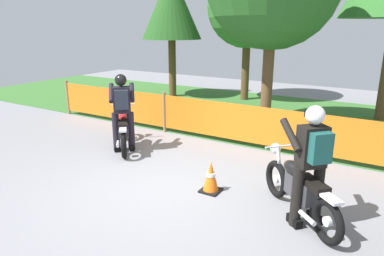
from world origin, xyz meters
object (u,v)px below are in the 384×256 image
(motorcycle_trailing, at_px, (299,188))
(traffic_cone, at_px, (211,177))
(motorcycle_lead, at_px, (124,129))
(rider_lead, at_px, (122,109))
(rider_trailing, at_px, (311,160))

(motorcycle_trailing, bearing_deg, traffic_cone, 41.80)
(traffic_cone, bearing_deg, motorcycle_lead, 161.43)
(motorcycle_trailing, bearing_deg, rider_lead, 32.21)
(motorcycle_lead, xyz_separation_m, traffic_cone, (2.71, -0.91, -0.17))
(motorcycle_lead, distance_m, traffic_cone, 2.86)
(rider_lead, height_order, traffic_cone, rider_lead)
(motorcycle_trailing, bearing_deg, motorcycle_lead, 30.55)
(motorcycle_lead, height_order, rider_trailing, rider_trailing)
(motorcycle_trailing, relative_size, rider_trailing, 0.86)
(rider_lead, bearing_deg, rider_trailing, -143.96)
(motorcycle_trailing, distance_m, rider_lead, 4.13)
(motorcycle_lead, height_order, rider_lead, rider_lead)
(traffic_cone, bearing_deg, motorcycle_trailing, -1.68)
(motorcycle_lead, relative_size, rider_lead, 0.88)
(motorcycle_lead, bearing_deg, traffic_cone, -149.80)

